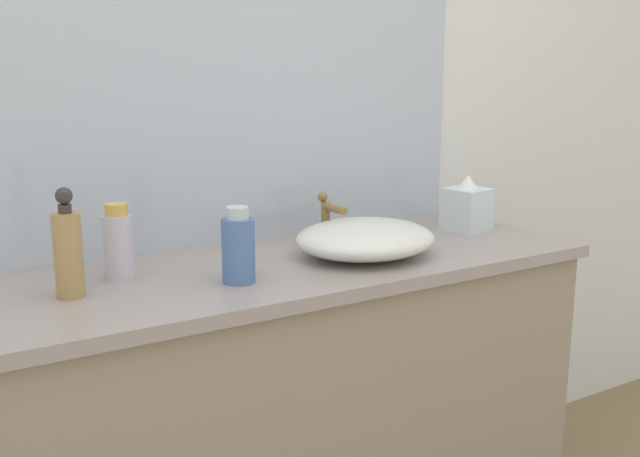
# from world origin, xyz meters

# --- Properties ---
(bathroom_wall_rear) EXTENTS (6.00, 0.06, 2.60)m
(bathroom_wall_rear) POSITION_xyz_m (0.00, 0.73, 1.30)
(bathroom_wall_rear) COLOR silver
(bathroom_wall_rear) RESTS_ON ground
(vanity_counter) EXTENTS (1.64, 0.54, 0.86)m
(vanity_counter) POSITION_xyz_m (0.08, 0.42, 0.43)
(vanity_counter) COLOR gray
(vanity_counter) RESTS_ON ground
(wall_mirror_panel) EXTENTS (1.48, 0.01, 1.03)m
(wall_mirror_panel) POSITION_xyz_m (0.08, 0.69, 1.37)
(wall_mirror_panel) COLOR #B2BCC6
(wall_mirror_panel) RESTS_ON vanity_counter
(sink_basin) EXTENTS (0.37, 0.32, 0.09)m
(sink_basin) POSITION_xyz_m (0.31, 0.37, 0.91)
(sink_basin) COLOR silver
(sink_basin) RESTS_ON vanity_counter
(faucet) EXTENTS (0.03, 0.12, 0.14)m
(faucet) POSITION_xyz_m (0.31, 0.55, 0.94)
(faucet) COLOR olive
(faucet) RESTS_ON vanity_counter
(soap_dispenser) EXTENTS (0.06, 0.06, 0.23)m
(soap_dispenser) POSITION_xyz_m (-0.41, 0.41, 0.96)
(soap_dispenser) COLOR #A88249
(soap_dispenser) RESTS_ON vanity_counter
(lotion_bottle) EXTENTS (0.07, 0.07, 0.17)m
(lotion_bottle) POSITION_xyz_m (-0.28, 0.49, 0.94)
(lotion_bottle) COLOR silver
(lotion_bottle) RESTS_ON vanity_counter
(perfume_bottle) EXTENTS (0.07, 0.07, 0.17)m
(perfume_bottle) POSITION_xyz_m (-0.06, 0.33, 0.94)
(perfume_bottle) COLOR #4B6DA1
(perfume_bottle) RESTS_ON vanity_counter
(tissue_box) EXTENTS (0.13, 0.13, 0.17)m
(tissue_box) POSITION_xyz_m (0.74, 0.47, 0.93)
(tissue_box) COLOR silver
(tissue_box) RESTS_ON vanity_counter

